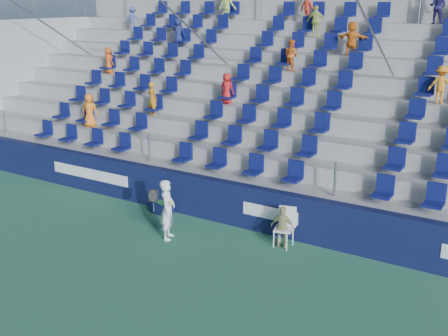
{
  "coord_description": "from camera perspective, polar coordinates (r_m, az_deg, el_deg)",
  "views": [
    {
      "loc": [
        7.72,
        -9.29,
        6.02
      ],
      "look_at": [
        0.2,
        2.8,
        1.7
      ],
      "focal_mm": 45.0,
      "sensor_mm": 36.0,
      "label": 1
    }
  ],
  "objects": [
    {
      "name": "ball_bin",
      "position": [
        16.48,
        -6.3,
        -3.98
      ],
      "size": [
        0.64,
        0.46,
        0.34
      ],
      "color": "#0F143A",
      "rests_on": "ground"
    },
    {
      "name": "ground",
      "position": [
        13.5,
        -7.12,
        -9.75
      ],
      "size": [
        70.0,
        70.0,
        0.0
      ],
      "primitive_type": "plane",
      "color": "#30714E",
      "rests_on": "ground"
    },
    {
      "name": "sponsor_wall",
      "position": [
        15.61,
        0.06,
        -3.44
      ],
      "size": [
        24.0,
        0.32,
        1.2
      ],
      "color": "#10163D",
      "rests_on": "ground"
    },
    {
      "name": "tennis_player",
      "position": [
        14.57,
        -5.76,
        -4.22
      ],
      "size": [
        0.69,
        0.69,
        1.59
      ],
      "color": "white",
      "rests_on": "ground"
    },
    {
      "name": "line_judge_chair",
      "position": [
        14.27,
        6.27,
        -5.64
      ],
      "size": [
        0.54,
        0.56,
        1.01
      ],
      "color": "white",
      "rests_on": "ground"
    },
    {
      "name": "grandstand",
      "position": [
        19.55,
        7.99,
        5.26
      ],
      "size": [
        24.0,
        8.17,
        6.63
      ],
      "color": "#A6A6A1",
      "rests_on": "ground"
    },
    {
      "name": "line_judge",
      "position": [
        14.16,
        5.99,
        -5.99
      ],
      "size": [
        0.65,
        0.3,
        1.08
      ],
      "primitive_type": "imported",
      "rotation": [
        0.0,
        0.0,
        3.2
      ],
      "color": "tan",
      "rests_on": "ground"
    }
  ]
}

